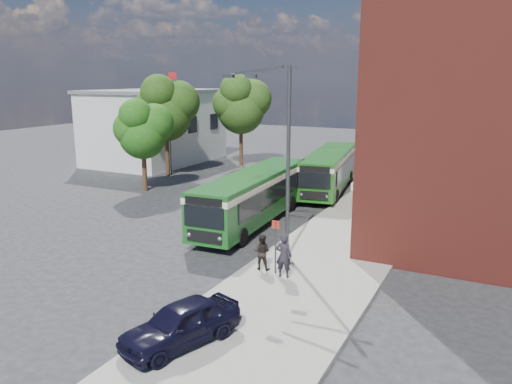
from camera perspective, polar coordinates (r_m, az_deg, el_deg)
The scene contains 16 objects.
ground at distance 28.11m, azimuth -4.64°, elevation -4.66°, with size 120.00×120.00×0.00m, color #242527.
pavement at distance 32.73m, azimuth 13.40°, elevation -2.30°, with size 6.00×48.00×0.15m, color gray.
kerb_line at distance 33.53m, azimuth 8.33°, elevation -1.84°, with size 0.12×48.00×0.01m, color beige.
brick_office at distance 34.87m, azimuth 26.99°, elevation 9.08°, with size 12.10×26.00×14.20m.
white_building at distance 52.12m, azimuth -11.45°, elevation 7.39°, with size 9.40×13.40×7.30m.
flagpole at distance 44.70m, azimuth -9.82°, elevation 8.22°, with size 0.95×0.10×9.00m.
street_lamp at distance 23.07m, azimuth 2.87°, elevation 3.72°, with size 2.96×2.38×9.00m.
bus_stop_sign at distance 21.61m, azimuth 2.26°, elevation -5.90°, with size 0.35×0.08×2.52m.
bus_front at distance 29.52m, azimuth -0.19°, elevation -0.07°, with size 3.34×12.60×3.02m.
bus_rear at distance 38.46m, azimuth 8.44°, elevation 2.85°, with size 4.38×12.35×3.02m.
parked_car at distance 16.59m, azimuth -8.58°, elevation -14.61°, with size 1.65×4.10×1.40m, color black.
pedestrian_a at distance 21.38m, azimuth 3.19°, elevation -7.29°, with size 0.69×0.45×1.89m, color #241F28.
pedestrian_b at distance 22.21m, azimuth 0.66°, elevation -6.87°, with size 0.79×0.61×1.61m, color black.
tree_left at distance 38.47m, azimuth -12.84°, elevation 7.08°, with size 4.16×3.96×7.03m.
tree_mid at distance 44.08m, azimuth -10.29°, elevation 9.47°, with size 5.20×4.95×8.79m.
tree_right at distance 48.63m, azimuth -1.71°, elevation 10.06°, with size 5.26×5.00×8.89m.
Camera 1 is at (14.03, -22.83, 8.49)m, focal length 35.00 mm.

